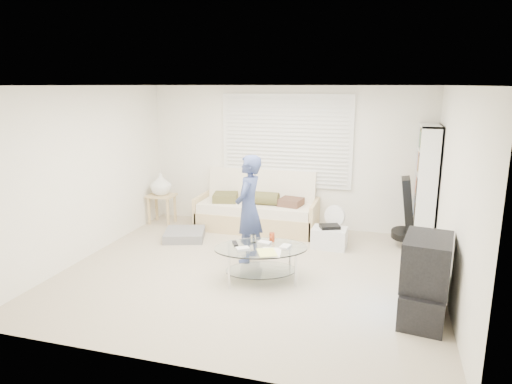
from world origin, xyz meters
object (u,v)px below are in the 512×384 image
(futon_sofa, at_px, (257,211))
(coffee_table, at_px, (261,254))
(tv_unit, at_px, (425,279))
(bookshelf, at_px, (425,187))

(futon_sofa, xyz_separation_m, coffee_table, (0.65, -2.08, 0.03))
(tv_unit, bearing_deg, futon_sofa, 135.69)
(futon_sofa, bearing_deg, coffee_table, -72.72)
(tv_unit, relative_size, coffee_table, 0.66)
(coffee_table, bearing_deg, bookshelf, 43.61)
(futon_sofa, xyz_separation_m, tv_unit, (2.62, -2.56, 0.11))
(tv_unit, bearing_deg, coffee_table, 166.33)
(bookshelf, distance_m, coffee_table, 2.96)
(tv_unit, height_order, coffee_table, tv_unit)
(bookshelf, bearing_deg, tv_unit, -92.88)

